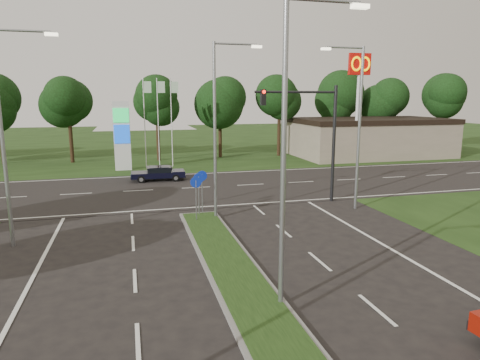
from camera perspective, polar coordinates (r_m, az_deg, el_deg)
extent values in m
cube|color=black|center=(60.87, -11.35, 4.78)|extent=(160.00, 50.00, 0.02)
cube|color=black|center=(30.31, -7.75, -1.14)|extent=(160.00, 12.00, 0.02)
cube|color=slate|center=(11.83, 5.09, -20.83)|extent=(2.00, 26.00, 0.12)
cube|color=gray|center=(48.84, 16.93, 5.42)|extent=(16.00, 9.00, 4.00)
cylinder|color=gray|center=(12.35, 5.81, 2.58)|extent=(0.16, 0.16, 9.00)
cylinder|color=gray|center=(12.92, 11.17, 22.43)|extent=(2.20, 0.10, 0.10)
cube|color=#FFF2CC|center=(13.39, 15.71, 21.39)|extent=(0.50, 0.22, 0.12)
cylinder|color=gray|center=(21.94, -3.38, 6.25)|extent=(0.16, 0.16, 9.00)
cylinder|color=gray|center=(22.27, -0.60, 17.68)|extent=(2.20, 0.10, 0.10)
cube|color=#FFF2CC|center=(22.55, 2.25, 17.33)|extent=(0.50, 0.22, 0.12)
cylinder|color=gray|center=(20.16, -29.10, 4.48)|extent=(0.16, 0.16, 9.00)
cylinder|color=gray|center=(20.01, -27.13, 17.30)|extent=(2.20, 0.10, 0.10)
cube|color=#FFF2CC|center=(19.81, -23.85, 17.34)|extent=(0.50, 0.22, 0.12)
cylinder|color=gray|center=(24.88, 15.60, 6.42)|extent=(0.16, 0.16, 9.00)
cylinder|color=gray|center=(24.42, 13.82, 16.78)|extent=(2.20, 0.10, 0.10)
cube|color=#FFF2CC|center=(23.92, 11.38, 16.76)|extent=(0.50, 0.22, 0.12)
cylinder|color=black|center=(26.48, 12.38, 4.64)|extent=(0.20, 0.20, 7.00)
cylinder|color=black|center=(25.29, 7.51, 11.55)|extent=(5.00, 0.14, 0.14)
cube|color=black|center=(24.61, 3.10, 10.95)|extent=(0.28, 0.28, 0.90)
sphere|color=#FF190C|center=(24.44, 3.23, 11.65)|extent=(0.20, 0.20, 0.20)
cylinder|color=gray|center=(21.81, -5.86, -2.88)|extent=(0.06, 0.06, 2.20)
cylinder|color=#0C26A5|center=(21.59, -5.91, -0.30)|extent=(0.56, 0.04, 0.56)
cylinder|color=gray|center=(22.81, -5.50, -2.25)|extent=(0.06, 0.06, 2.20)
cylinder|color=#0C26A5|center=(22.61, -5.55, 0.22)|extent=(0.56, 0.04, 0.56)
cylinder|color=gray|center=(23.54, -5.05, -1.84)|extent=(0.06, 0.06, 2.20)
cylinder|color=#0C26A5|center=(23.34, -5.09, 0.56)|extent=(0.56, 0.04, 0.56)
cube|color=silver|center=(38.59, -15.46, 5.65)|extent=(1.40, 0.30, 6.00)
cube|color=#0CA53F|center=(38.30, -15.60, 8.31)|extent=(1.30, 0.08, 1.20)
cube|color=#0C3FBF|center=(38.39, -15.47, 5.92)|extent=(1.30, 0.08, 1.60)
cylinder|color=silver|center=(39.54, -12.60, 7.35)|extent=(0.08, 0.08, 8.00)
cube|color=#B2D8B2|center=(39.50, -12.27, 12.01)|extent=(0.70, 0.02, 1.00)
cylinder|color=silver|center=(39.60, -10.85, 7.43)|extent=(0.08, 0.08, 8.00)
cube|color=#B2D8B2|center=(39.57, -10.50, 12.07)|extent=(0.70, 0.02, 1.00)
cylinder|color=silver|center=(39.70, -9.11, 7.49)|extent=(0.08, 0.08, 8.00)
cube|color=#B2D8B2|center=(39.68, -8.73, 12.12)|extent=(0.70, 0.02, 1.00)
cylinder|color=silver|center=(43.19, 15.36, 8.84)|extent=(0.30, 0.30, 10.00)
cube|color=#BF0C07|center=(43.28, 15.66, 14.66)|extent=(2.20, 0.35, 2.00)
torus|color=#FFC600|center=(42.87, 15.27, 14.72)|extent=(1.06, 0.16, 1.06)
torus|color=#FFC600|center=(43.32, 16.34, 14.62)|extent=(1.06, 0.16, 1.06)
cylinder|color=black|center=(45.76, -10.29, 5.63)|extent=(0.36, 0.36, 4.40)
sphere|color=black|center=(45.58, -10.48, 11.02)|extent=(6.00, 6.00, 6.00)
sphere|color=black|center=(45.42, -10.12, 12.29)|extent=(4.80, 4.80, 4.80)
cube|color=black|center=(33.41, -10.87, 0.76)|extent=(4.03, 1.72, 0.41)
cube|color=black|center=(33.35, -10.75, 1.43)|extent=(1.79, 1.43, 0.38)
cube|color=black|center=(33.32, -10.77, 1.75)|extent=(1.47, 1.34, 0.04)
cylinder|color=black|center=(32.69, -13.03, 0.06)|extent=(0.57, 0.19, 0.56)
cylinder|color=black|center=(34.14, -13.06, 0.52)|extent=(0.57, 0.19, 0.56)
cylinder|color=black|center=(32.80, -8.56, 0.26)|extent=(0.57, 0.19, 0.56)
cylinder|color=black|center=(34.25, -8.78, 0.70)|extent=(0.57, 0.19, 0.56)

